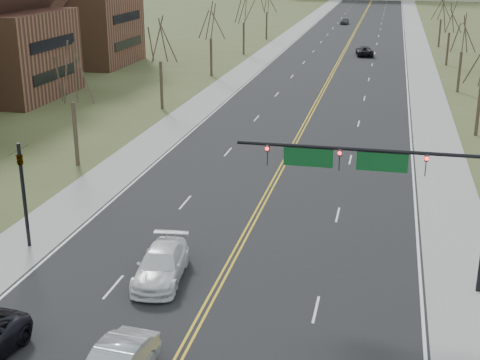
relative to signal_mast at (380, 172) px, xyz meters
The scene contains 20 objects.
road 96.96m from the signal_mast, 94.41° to the left, with size 20.00×380.00×0.01m, color black.
cross_road 12.03m from the signal_mast, 134.80° to the right, with size 120.00×14.00×0.01m, color black.
sidewalk_left 98.61m from the signal_mast, 101.39° to the left, with size 4.00×380.00×0.03m, color gray.
sidewalk_right 96.78m from the signal_mast, 87.30° to the left, with size 4.00×380.00×0.03m, color gray.
center_line 96.96m from the signal_mast, 94.41° to the left, with size 0.42×380.00×0.01m, color gold.
edge_line_left 98.20m from the signal_mast, 100.13° to the left, with size 0.15×380.00×0.01m, color silver.
edge_line_right 96.70m from the signal_mast, 88.60° to the left, with size 0.15×380.00×0.01m, color silver.
signal_mast is the anchor object (origin of this frame).
signal_left 19.06m from the signal_mast, behind, with size 0.32×0.36×6.00m.
tree_l_0 27.17m from the signal_mast, 147.71° to the left, with size 3.96×3.96×9.00m.
tree_l_1 41.45m from the signal_mast, 123.63° to the left, with size 3.96×3.96×9.00m.
tree_r_2 51.15m from the signal_mast, 80.94° to the left, with size 3.74×3.74×8.50m.
tree_l_2 59.15m from the signal_mast, 112.83° to the left, with size 3.96×3.96×9.00m.
tree_r_3 70.96m from the signal_mast, 83.48° to the left, with size 3.74×3.74×8.50m.
tree_l_3 77.96m from the signal_mast, 107.12° to the left, with size 3.96×3.96×9.00m.
tree_r_4 90.86m from the signal_mast, 84.91° to the left, with size 3.74×3.74×8.50m.
tree_l_4 97.25m from the signal_mast, 103.65° to the left, with size 3.96×3.96×9.00m.
car_sb_inner_second 11.71m from the signal_mast, 168.19° to the right, with size 2.21×5.44×1.58m, color white.
car_far_nb 77.77m from the signal_mast, 92.97° to the left, with size 2.46×5.34×1.48m, color black.
car_far_sb 125.89m from the signal_mast, 94.84° to the left, with size 1.57×3.89×1.33m, color #44474B.
Camera 1 is at (7.53, -17.32, 15.67)m, focal length 50.00 mm.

